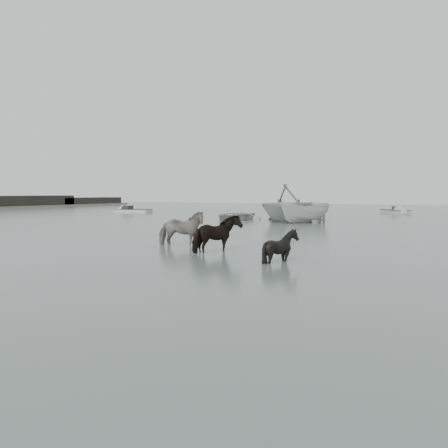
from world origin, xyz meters
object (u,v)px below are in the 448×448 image
at_px(pony_pinto, 181,225).
at_px(pony_black, 281,240).
at_px(pony_dark, 218,230).
at_px(rowboat_lead, 234,214).

bearing_deg(pony_pinto, pony_black, -134.02).
bearing_deg(pony_dark, rowboat_lead, 26.78).
relative_size(pony_pinto, rowboat_lead, 0.43).
distance_m(pony_pinto, pony_dark, 2.55).
bearing_deg(rowboat_lead, pony_dark, -60.55).
distance_m(pony_pinto, rowboat_lead, 16.82).
relative_size(pony_dark, rowboat_lead, 0.34).
bearing_deg(pony_black, rowboat_lead, 7.50).
height_order(pony_pinto, pony_dark, pony_pinto).
xyz_separation_m(pony_dark, rowboat_lead, (-7.38, 17.17, -0.30)).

